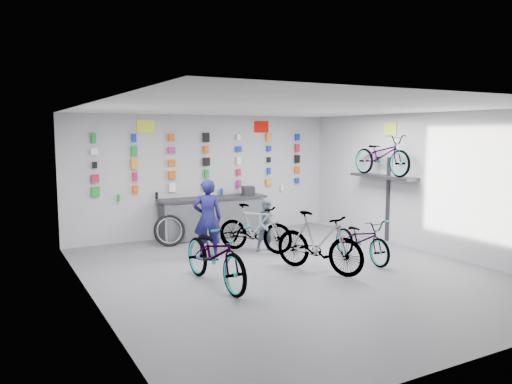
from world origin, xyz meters
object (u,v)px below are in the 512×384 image
counter (213,218)px  bike_service (255,228)px  clerk (208,218)px  bike_left (215,254)px  bike_center (319,242)px  bike_right (362,239)px  customer (268,225)px

counter → bike_service: 1.80m
clerk → bike_left: bearing=89.2°
counter → clerk: (-0.88, -1.72, 0.33)m
counter → bike_center: 3.76m
bike_left → bike_right: (3.26, 0.10, -0.10)m
bike_service → customer: bearing=-61.4°
bike_left → bike_center: bearing=-7.1°
bike_center → customer: (-0.04, 1.82, 0.02)m
bike_left → bike_right: bike_left is taller
bike_left → customer: bearing=37.0°
bike_left → clerk: size_ratio=1.28×
counter → customer: 1.96m
bike_right → bike_service: 2.28m
bike_right → counter: bearing=118.2°
bike_right → bike_service: (-1.53, 1.70, 0.08)m
bike_service → clerk: 1.12m
bike_service → customer: 0.28m
bike_center → bike_left: bearing=153.0°
counter → bike_center: (0.49, -3.73, 0.07)m
bike_service → counter: bearing=59.5°
bike_right → bike_service: size_ratio=0.97×
bike_center → counter: bearing=74.4°
bike_center → customer: customer is taller
bike_right → customer: 2.04m
bike_center → bike_right: size_ratio=1.10×
bike_center → bike_service: 1.96m
bike_left → bike_service: (1.73, 1.80, -0.03)m
clerk → customer: size_ratio=1.42×
clerk → bike_service: bearing=-165.2°
counter → clerk: size_ratio=1.66×
bike_center → clerk: clerk is taller
bike_center → customer: size_ratio=1.61×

